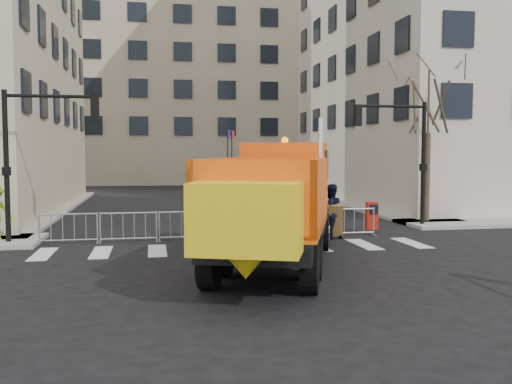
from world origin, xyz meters
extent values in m
plane|color=black|center=(0.00, 0.00, 0.00)|extent=(120.00, 120.00, 0.00)
cube|color=gray|center=(0.00, 8.50, 0.07)|extent=(64.00, 5.00, 0.15)
cube|color=tan|center=(0.00, 52.00, 12.00)|extent=(30.00, 18.00, 24.00)
cylinder|color=black|center=(-8.00, 7.50, 2.70)|extent=(0.18, 0.18, 5.40)
cylinder|color=black|center=(8.50, 9.50, 2.70)|extent=(0.18, 0.18, 5.40)
cube|color=black|center=(0.39, 2.19, 1.07)|extent=(5.19, 8.51, 0.51)
cylinder|color=black|center=(0.27, 5.35, 0.62)|extent=(0.79, 1.30, 1.24)
cylinder|color=black|center=(2.49, 4.54, 0.62)|extent=(0.79, 1.30, 1.24)
cylinder|color=black|center=(-1.22, 1.22, 0.62)|extent=(0.79, 1.30, 1.24)
cylinder|color=black|center=(1.00, 0.41, 0.62)|extent=(0.79, 1.30, 1.24)
cylinder|color=black|center=(-1.72, -0.16, 0.62)|extent=(0.79, 1.30, 1.24)
cylinder|color=black|center=(0.51, -0.96, 0.62)|extent=(0.79, 1.30, 1.24)
cube|color=#EB560D|center=(1.61, 5.58, 1.86)|extent=(2.84, 2.50, 1.13)
cube|color=#EB560D|center=(1.11, 4.20, 2.53)|extent=(3.05, 2.57, 2.03)
cylinder|color=silver|center=(1.94, 3.01, 2.93)|extent=(0.16, 0.16, 2.70)
cube|color=#EB560D|center=(-0.15, 0.71, 2.25)|extent=(4.33, 5.62, 1.86)
cube|color=yellow|center=(-1.18, -2.15, 1.91)|extent=(2.50, 1.82, 1.46)
cube|color=brown|center=(2.26, 7.38, 0.73)|extent=(3.61, 1.84, 1.27)
imported|color=black|center=(1.59, 7.00, 0.98)|extent=(0.83, 0.69, 1.95)
imported|color=black|center=(3.54, 7.00, 1.03)|extent=(1.17, 1.01, 2.07)
imported|color=black|center=(3.03, 6.99, 1.03)|extent=(1.11, 1.28, 2.07)
cube|color=#AD1A0D|center=(5.68, 8.25, 0.70)|extent=(0.51, 0.47, 1.10)
camera|label=1|loc=(-3.02, -13.44, 3.25)|focal=40.00mm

